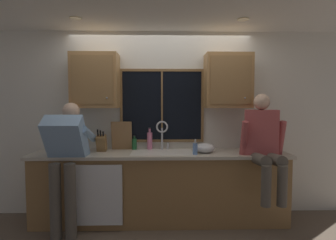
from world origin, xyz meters
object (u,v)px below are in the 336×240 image
person_sitting_on_counter (264,141)px  mixing_bowl (205,148)px  bottle_green_glass (150,140)px  knife_block (102,143)px  cutting_board (122,136)px  bottle_tall_clear (134,144)px  person_standing (66,154)px  soap_dispenser (195,149)px

person_sitting_on_counter → mixing_bowl: 0.74m
mixing_bowl → bottle_green_glass: bottle_green_glass is taller
knife_block → cutting_board: cutting_board is taller
knife_block → person_sitting_on_counter: bearing=-9.7°
knife_block → cutting_board: (0.25, 0.13, 0.09)m
mixing_bowl → bottle_tall_clear: 0.97m
bottle_green_glass → person_standing: bearing=-150.5°
knife_block → bottle_green_glass: 0.65m
knife_block → mixing_bowl: (1.36, -0.11, -0.05)m
person_sitting_on_counter → knife_block: (-2.05, 0.35, -0.08)m
cutting_board → mixing_bowl: 1.14m
person_standing → soap_dispenser: person_standing is taller
cutting_board → bottle_green_glass: (0.38, 0.02, -0.07)m
cutting_board → bottle_green_glass: size_ratio=1.31×
bottle_tall_clear → soap_dispenser: bearing=-25.3°
person_standing → person_sitting_on_counter: person_sitting_on_counter is taller
person_sitting_on_counter → bottle_green_glass: 1.50m
person_sitting_on_counter → bottle_green_glass: size_ratio=4.15×
person_sitting_on_counter → cutting_board: 1.86m
mixing_bowl → bottle_green_glass: (-0.73, 0.25, 0.07)m
person_standing → bottle_green_glass: (0.97, 0.55, 0.08)m
person_standing → bottle_green_glass: size_ratio=5.17×
bottle_tall_clear → person_standing: bearing=-145.2°
cutting_board → mixing_bowl: (1.11, -0.23, -0.14)m
soap_dispenser → bottle_tall_clear: 0.88m
person_sitting_on_counter → knife_block: bearing=170.3°
cutting_board → soap_dispenser: bearing=-21.3°
person_standing → person_sitting_on_counter: size_ratio=1.25×
soap_dispenser → bottle_green_glass: bottle_green_glass is taller
knife_block → bottle_tall_clear: (0.42, 0.13, -0.03)m
person_standing → knife_block: person_standing is taller
mixing_bowl → person_sitting_on_counter: bearing=-19.6°
mixing_bowl → bottle_tall_clear: bottle_tall_clear is taller
knife_block → soap_dispenser: knife_block is taller
person_standing → bottle_tall_clear: (0.76, 0.53, 0.04)m
person_standing → bottle_tall_clear: person_standing is taller
knife_block → person_standing: bearing=-129.8°
cutting_board → bottle_tall_clear: bearing=-0.6°
cutting_board → bottle_green_glass: bearing=3.0°
knife_block → cutting_board: size_ratio=0.81×
person_sitting_on_counter → knife_block: 2.08m
person_standing → soap_dispenser: size_ratio=7.94×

